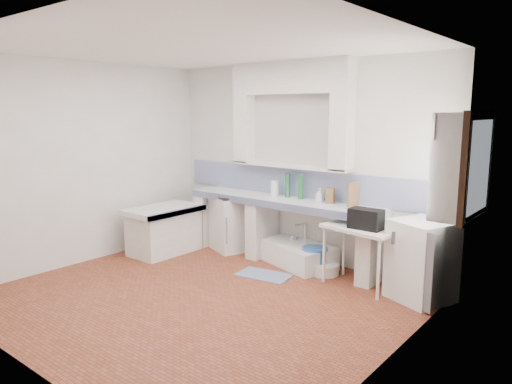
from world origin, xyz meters
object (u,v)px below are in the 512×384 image
Objects in this scene: sink at (296,254)px; side_table at (360,257)px; stove at (233,223)px; fridge at (422,261)px.

sink is 1.27× the size of side_table.
stove is at bearing -161.88° from sink.
side_table is (2.26, -0.22, -0.04)m from stove.
fridge reaches higher than stove.
stove reaches higher than side_table.
side_table is at bearing -153.06° from fridge.
stove is 0.73× the size of sink.
stove is at bearing -161.25° from fridge.
sink is 1.15m from side_table.
side_table reaches higher than sink.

